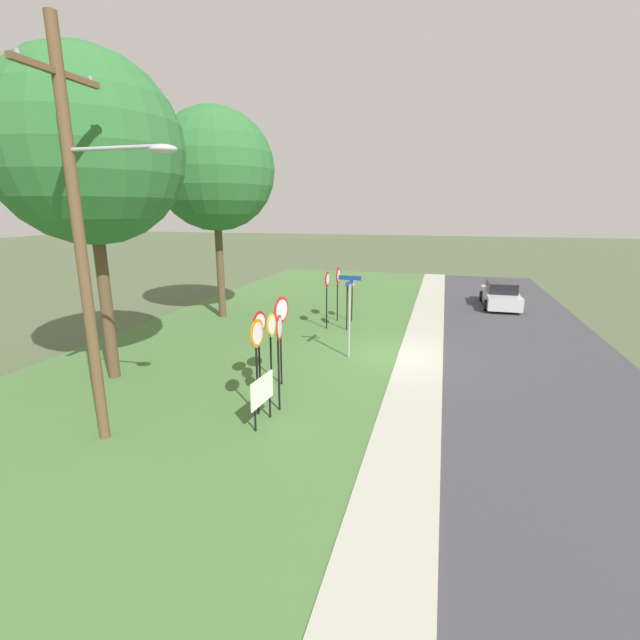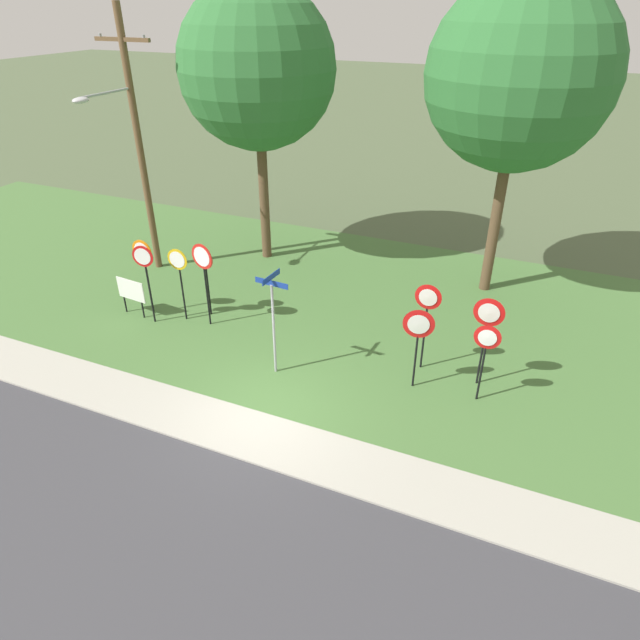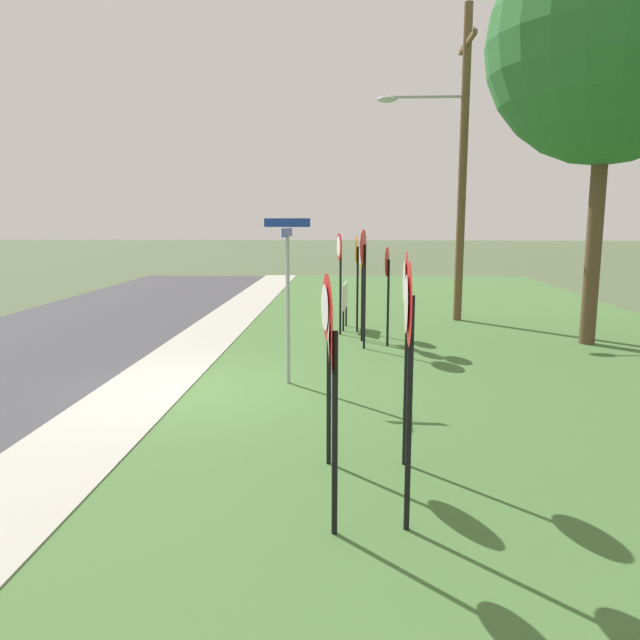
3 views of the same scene
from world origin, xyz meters
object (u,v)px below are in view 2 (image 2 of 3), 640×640
object	(u,v)px
stop_sign_near_left	(145,268)
yield_sign_near_left	(427,307)
stop_sign_far_right	(144,261)
stop_sign_far_left	(179,270)
oak_tree_right	(520,75)
utility_pole	(135,139)
yield_sign_near_right	(486,346)
yield_sign_far_left	(418,331)
stop_sign_far_center	(205,267)
street_name_post	(273,316)
yield_sign_far_right	(487,321)
oak_tree_left	(257,68)
stop_sign_near_right	(203,267)
notice_board	(131,292)

from	to	relation	value
stop_sign_near_left	yield_sign_near_left	distance (m)	8.45
stop_sign_far_right	yield_sign_near_left	distance (m)	8.80
stop_sign_far_left	oak_tree_right	bearing A→B (deg)	32.99
yield_sign_near_left	utility_pole	xyz separation A→B (m)	(-10.88, 2.40, 2.84)
yield_sign_near_right	yield_sign_far_left	world-z (taller)	yield_sign_far_left
stop_sign_far_center	street_name_post	xyz separation A→B (m)	(3.40, -1.98, 0.08)
yield_sign_far_right	stop_sign_near_left	bearing A→B (deg)	-173.57
yield_sign_near_right	street_name_post	xyz separation A→B (m)	(-5.31, -0.93, 0.13)
stop_sign_far_right	oak_tree_left	world-z (taller)	oak_tree_left
oak_tree_right	yield_sign_far_left	bearing A→B (deg)	-97.39
yield_sign_near_right	yield_sign_far_left	distance (m)	1.67
oak_tree_right	yield_sign_near_right	bearing A→B (deg)	-82.84
stop_sign_far_right	yield_sign_near_right	bearing A→B (deg)	-0.67
stop_sign_far_left	yield_sign_far_left	bearing A→B (deg)	-6.58
stop_sign_far_left	yield_sign_far_right	world-z (taller)	yield_sign_far_right
street_name_post	stop_sign_near_right	bearing A→B (deg)	159.34
oak_tree_left	oak_tree_right	xyz separation A→B (m)	(8.40, 0.55, 0.12)
street_name_post	oak_tree_left	distance (m)	9.35
utility_pole	notice_board	bearing A→B (deg)	-62.97
stop_sign_near_left	yield_sign_far_right	bearing A→B (deg)	-5.82
stop_sign_near_left	stop_sign_far_center	bearing A→B (deg)	29.41
stop_sign_near_left	street_name_post	distance (m)	4.84
yield_sign_near_right	utility_pole	bearing A→B (deg)	165.16
oak_tree_left	stop_sign_far_left	bearing A→B (deg)	-90.52
notice_board	oak_tree_right	distance (m)	13.45
street_name_post	yield_sign_far_left	bearing A→B (deg)	16.82
stop_sign_far_right	utility_pole	size ratio (longest dim) A/B	0.29
stop_sign_near_left	notice_board	xyz separation A→B (m)	(-0.87, 0.14, -1.05)
stop_sign_near_right	street_name_post	xyz separation A→B (m)	(3.06, -1.42, -0.24)
notice_board	oak_tree_left	xyz separation A→B (m)	(1.74, 5.84, 6.00)
stop_sign_near_right	notice_board	bearing A→B (deg)	-160.33
utility_pole	notice_board	distance (m)	5.29
stop_sign_far_center	yield_sign_far_left	xyz separation A→B (m)	(7.05, -1.16, 0.05)
yield_sign_near_left	oak_tree_right	distance (m)	7.59
yield_sign_near_right	oak_tree_right	xyz separation A→B (m)	(-0.81, 6.44, 5.32)
yield_sign_near_left	notice_board	size ratio (longest dim) A/B	2.07
stop_sign_near_right	utility_pole	xyz separation A→B (m)	(-4.18, 2.73, 2.76)
stop_sign_far_left	notice_board	size ratio (longest dim) A/B	1.94
notice_board	oak_tree_right	bearing A→B (deg)	37.58
stop_sign_near_right	notice_board	world-z (taller)	stop_sign_near_right
stop_sign_near_left	stop_sign_far_center	world-z (taller)	stop_sign_near_left
yield_sign_far_left	oak_tree_left	world-z (taller)	oak_tree_left
yield_sign_near_right	stop_sign_near_right	bearing A→B (deg)	176.19
stop_sign_near_left	oak_tree_right	bearing A→B (deg)	24.88
oak_tree_right	stop_sign_far_right	bearing A→B (deg)	-147.79
stop_sign_far_left	oak_tree_right	size ratio (longest dim) A/B	0.25
stop_sign_near_left	oak_tree_right	size ratio (longest dim) A/B	0.27
oak_tree_left	yield_sign_near_left	bearing A→B (deg)	-34.00
stop_sign_near_right	yield_sign_far_left	xyz separation A→B (m)	(6.71, -0.60, -0.27)
yield_sign_far_right	oak_tree_right	world-z (taller)	oak_tree_right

